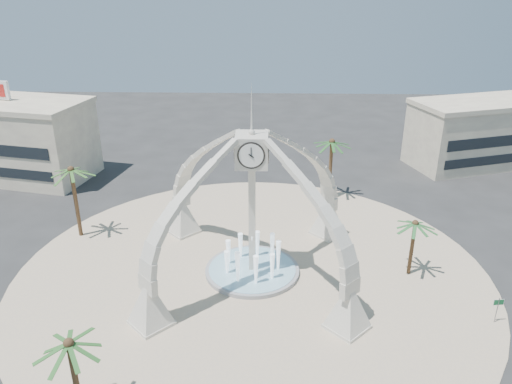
{
  "coord_description": "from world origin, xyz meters",
  "views": [
    {
      "loc": [
        1.42,
        -36.22,
        23.42
      ],
      "look_at": [
        0.26,
        2.0,
        6.66
      ],
      "focal_mm": 35.0,
      "sensor_mm": 36.0,
      "label": 1
    }
  ],
  "objects_px": {
    "palm_west": "(71,171)",
    "street_sign": "(498,305)",
    "palm_north": "(332,142)",
    "clock_tower": "(252,204)",
    "palm_south": "(69,344)",
    "palm_east": "(415,224)",
    "fountain": "(252,270)"
  },
  "relations": [
    {
      "from": "fountain",
      "to": "palm_west",
      "type": "height_order",
      "value": "palm_west"
    },
    {
      "from": "palm_east",
      "to": "palm_west",
      "type": "xyz_separation_m",
      "value": [
        -30.25,
        5.79,
        2.05
      ]
    },
    {
      "from": "palm_north",
      "to": "palm_west",
      "type": "bearing_deg",
      "value": -158.34
    },
    {
      "from": "palm_north",
      "to": "palm_east",
      "type": "bearing_deg",
      "value": -71.85
    },
    {
      "from": "palm_west",
      "to": "street_sign",
      "type": "xyz_separation_m",
      "value": [
        34.9,
        -12.21,
        -5.25
      ]
    },
    {
      "from": "fountain",
      "to": "clock_tower",
      "type": "bearing_deg",
      "value": -90.0
    },
    {
      "from": "fountain",
      "to": "palm_south",
      "type": "distance_m",
      "value": 18.68
    },
    {
      "from": "street_sign",
      "to": "palm_north",
      "type": "bearing_deg",
      "value": 107.27
    },
    {
      "from": "palm_west",
      "to": "clock_tower",
      "type": "bearing_deg",
      "value": -19.76
    },
    {
      "from": "palm_south",
      "to": "clock_tower",
      "type": "bearing_deg",
      "value": 59.25
    },
    {
      "from": "palm_south",
      "to": "street_sign",
      "type": "relative_size",
      "value": 2.83
    },
    {
      "from": "clock_tower",
      "to": "palm_north",
      "type": "distance_m",
      "value": 18.0
    },
    {
      "from": "palm_north",
      "to": "palm_south",
      "type": "xyz_separation_m",
      "value": [
        -17.35,
        -31.52,
        -1.23
      ]
    },
    {
      "from": "palm_east",
      "to": "palm_west",
      "type": "distance_m",
      "value": 30.87
    },
    {
      "from": "palm_west",
      "to": "palm_south",
      "type": "distance_m",
      "value": 22.95
    },
    {
      "from": "palm_south",
      "to": "street_sign",
      "type": "distance_m",
      "value": 28.97
    },
    {
      "from": "palm_west",
      "to": "palm_north",
      "type": "bearing_deg",
      "value": 21.66
    },
    {
      "from": "palm_west",
      "to": "palm_south",
      "type": "xyz_separation_m",
      "value": [
        7.74,
        -21.55,
        -1.49
      ]
    },
    {
      "from": "palm_east",
      "to": "street_sign",
      "type": "xyz_separation_m",
      "value": [
        4.65,
        -6.41,
        -3.2
      ]
    },
    {
      "from": "palm_north",
      "to": "fountain",
      "type": "bearing_deg",
      "value": -116.91
    },
    {
      "from": "clock_tower",
      "to": "palm_west",
      "type": "bearing_deg",
      "value": 160.24
    },
    {
      "from": "fountain",
      "to": "street_sign",
      "type": "xyz_separation_m",
      "value": [
        17.96,
        -6.12,
        1.24
      ]
    },
    {
      "from": "palm_east",
      "to": "palm_north",
      "type": "bearing_deg",
      "value": 108.15
    },
    {
      "from": "clock_tower",
      "to": "palm_west",
      "type": "distance_m",
      "value": 18.0
    },
    {
      "from": "palm_east",
      "to": "palm_west",
      "type": "relative_size",
      "value": 0.71
    },
    {
      "from": "fountain",
      "to": "palm_south",
      "type": "relative_size",
      "value": 1.32
    },
    {
      "from": "palm_south",
      "to": "street_sign",
      "type": "height_order",
      "value": "palm_south"
    },
    {
      "from": "clock_tower",
      "to": "palm_south",
      "type": "bearing_deg",
      "value": -120.75
    },
    {
      "from": "clock_tower",
      "to": "street_sign",
      "type": "relative_size",
      "value": 8.37
    },
    {
      "from": "clock_tower",
      "to": "palm_south",
      "type": "height_order",
      "value": "clock_tower"
    },
    {
      "from": "fountain",
      "to": "street_sign",
      "type": "height_order",
      "value": "fountain"
    },
    {
      "from": "palm_west",
      "to": "fountain",
      "type": "bearing_deg",
      "value": -19.76
    }
  ]
}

